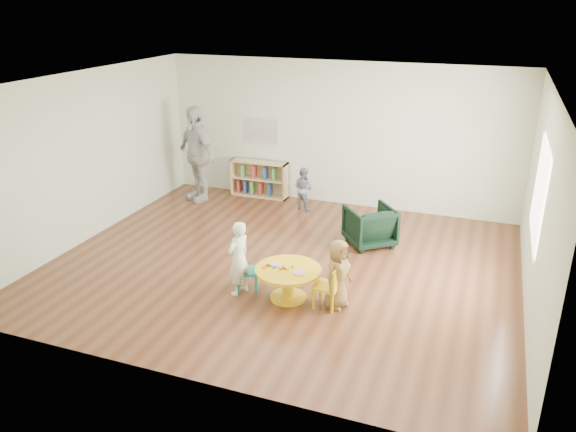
% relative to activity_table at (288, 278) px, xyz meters
% --- Properties ---
extents(room, '(7.10, 7.00, 2.80)m').
position_rel_activity_table_xyz_m(room, '(-0.43, 0.96, 1.58)').
color(room, '#572F1B').
rests_on(room, ground).
extents(activity_table, '(0.91, 0.91, 0.50)m').
position_rel_activity_table_xyz_m(activity_table, '(0.00, 0.00, 0.00)').
color(activity_table, yellow).
rests_on(activity_table, ground).
extents(kid_chair_left, '(0.40, 0.40, 0.57)m').
position_rel_activity_table_xyz_m(kid_chair_left, '(-0.67, 0.03, -0.01)').
color(kid_chair_left, '#18897C').
rests_on(kid_chair_left, ground).
extents(kid_chair_right, '(0.34, 0.34, 0.61)m').
position_rel_activity_table_xyz_m(kid_chair_right, '(0.60, -0.03, 0.01)').
color(kid_chair_right, yellow).
rests_on(kid_chair_right, ground).
extents(bookshelf, '(1.20, 0.30, 0.75)m').
position_rel_activity_table_xyz_m(bookshelf, '(-2.05, 3.82, 0.05)').
color(bookshelf, tan).
rests_on(bookshelf, ground).
extents(alphabet_poster, '(0.74, 0.01, 0.54)m').
position_rel_activity_table_xyz_m(alphabet_poster, '(-2.04, 3.95, 1.04)').
color(alphabet_poster, silver).
rests_on(alphabet_poster, ground).
extents(armchair, '(1.02, 1.03, 0.67)m').
position_rel_activity_table_xyz_m(armchair, '(0.65, 2.17, 0.02)').
color(armchair, black).
rests_on(armchair, ground).
extents(child_left, '(0.37, 0.45, 1.08)m').
position_rel_activity_table_xyz_m(child_left, '(-0.69, -0.10, 0.22)').
color(child_left, white).
rests_on(child_left, ground).
extents(child_right, '(0.46, 0.55, 0.96)m').
position_rel_activity_table_xyz_m(child_right, '(0.69, 0.03, 0.17)').
color(child_right, yellow).
rests_on(child_right, ground).
extents(toddler, '(0.49, 0.43, 0.84)m').
position_rel_activity_table_xyz_m(toddler, '(-0.94, 3.40, 0.10)').
color(toddler, '#191F3F').
rests_on(toddler, ground).
extents(adult_caretaker, '(1.21, 0.95, 1.92)m').
position_rel_activity_table_xyz_m(adult_caretaker, '(-3.13, 3.18, 0.65)').
color(adult_caretaker, silver).
rests_on(adult_caretaker, ground).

